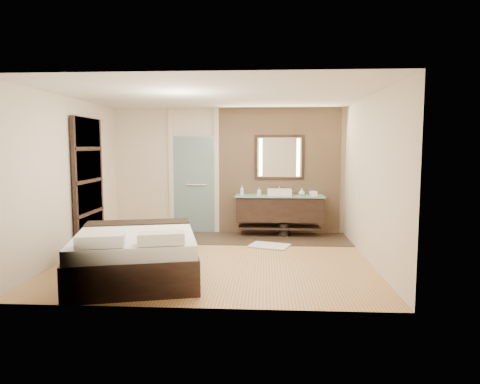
# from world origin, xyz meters

# --- Properties ---
(floor) EXTENTS (5.00, 5.00, 0.00)m
(floor) POSITION_xyz_m (0.00, 0.00, 0.00)
(floor) COLOR #9D6942
(floor) RESTS_ON ground
(tile_strip) EXTENTS (3.80, 1.30, 0.01)m
(tile_strip) POSITION_xyz_m (0.60, 1.60, 0.01)
(tile_strip) COLOR #39281F
(tile_strip) RESTS_ON floor
(stone_wall) EXTENTS (2.60, 0.08, 2.70)m
(stone_wall) POSITION_xyz_m (1.10, 2.21, 1.35)
(stone_wall) COLOR tan
(stone_wall) RESTS_ON floor
(vanity) EXTENTS (1.85, 0.55, 0.88)m
(vanity) POSITION_xyz_m (1.10, 1.92, 0.58)
(vanity) COLOR black
(vanity) RESTS_ON stone_wall
(mirror_unit) EXTENTS (1.06, 0.04, 0.96)m
(mirror_unit) POSITION_xyz_m (1.10, 2.16, 1.65)
(mirror_unit) COLOR black
(mirror_unit) RESTS_ON stone_wall
(frosted_door) EXTENTS (1.10, 0.12, 2.70)m
(frosted_door) POSITION_xyz_m (-0.75, 2.20, 1.14)
(frosted_door) COLOR #A7D3D3
(frosted_door) RESTS_ON floor
(shoji_partition) EXTENTS (0.06, 1.20, 2.40)m
(shoji_partition) POSITION_xyz_m (-2.43, 0.60, 1.21)
(shoji_partition) COLOR black
(shoji_partition) RESTS_ON floor
(bed) EXTENTS (2.13, 2.43, 0.81)m
(bed) POSITION_xyz_m (-1.05, -1.09, 0.33)
(bed) COLOR black
(bed) RESTS_ON floor
(bath_mat) EXTENTS (0.84, 0.70, 0.02)m
(bath_mat) POSITION_xyz_m (0.89, 0.91, 0.02)
(bath_mat) COLOR silver
(bath_mat) RESTS_ON floor
(waste_bin) EXTENTS (0.29, 0.29, 0.27)m
(waste_bin) POSITION_xyz_m (1.19, 1.85, 0.14)
(waste_bin) COLOR black
(waste_bin) RESTS_ON floor
(tissue_box) EXTENTS (0.13, 0.13, 0.10)m
(tissue_box) POSITION_xyz_m (1.80, 1.74, 0.92)
(tissue_box) COLOR white
(tissue_box) RESTS_ON vanity
(soap_bottle_a) EXTENTS (0.10, 0.10, 0.21)m
(soap_bottle_a) POSITION_xyz_m (0.32, 1.82, 0.97)
(soap_bottle_a) COLOR silver
(soap_bottle_a) RESTS_ON vanity
(soap_bottle_b) EXTENTS (0.09, 0.09, 0.16)m
(soap_bottle_b) POSITION_xyz_m (0.68, 1.90, 0.94)
(soap_bottle_b) COLOR #B2B2B2
(soap_bottle_b) RESTS_ON vanity
(soap_bottle_c) EXTENTS (0.15, 0.15, 0.16)m
(soap_bottle_c) POSITION_xyz_m (1.56, 1.86, 0.94)
(soap_bottle_c) COLOR #BAEAE9
(soap_bottle_c) RESTS_ON vanity
(cup) EXTENTS (0.13, 0.13, 0.09)m
(cup) POSITION_xyz_m (1.78, 1.90, 0.91)
(cup) COLOR silver
(cup) RESTS_ON vanity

